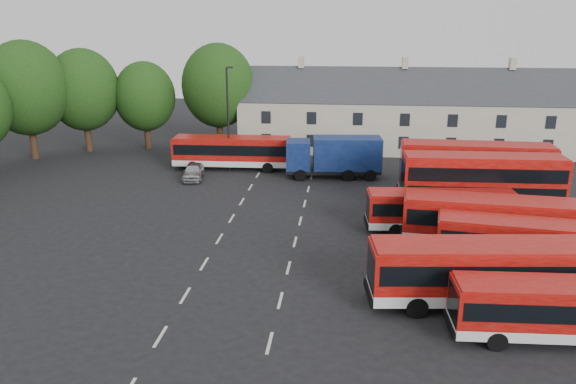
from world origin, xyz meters
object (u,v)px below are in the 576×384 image
Objects in this scene: bus_row_a at (567,307)px; bus_dd_south at (482,182)px; box_truck at (335,155)px; lamppost at (228,116)px; silver_car at (193,171)px.

bus_row_a is 0.88× the size of bus_dd_south.
bus_row_a is 28.53m from box_truck.
box_truck is (-10.77, 9.69, -0.54)m from bus_dd_south.
lamppost is (-20.81, 11.14, 2.57)m from bus_dd_south.
lamppost reaches higher than bus_dd_south.
lamppost is at bearing 166.54° from box_truck.
silver_car is (-23.44, 7.79, -1.92)m from bus_dd_south.
lamppost reaches higher than silver_car.
box_truck is 2.08× the size of silver_car.
bus_row_a reaches higher than silver_car.
bus_dd_south is 24.78m from silver_car.
silver_car is (-23.55, 24.47, -0.97)m from bus_row_a.
bus_row_a is 33.98m from silver_car.
silver_car is at bearing 160.19° from bus_dd_south.
box_truck is at bearing 136.60° from bus_dd_south.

